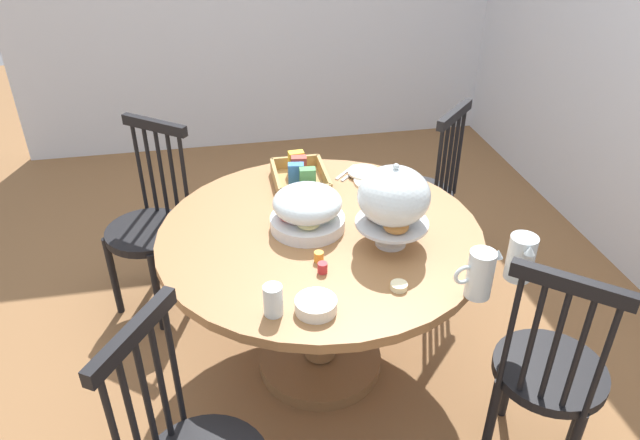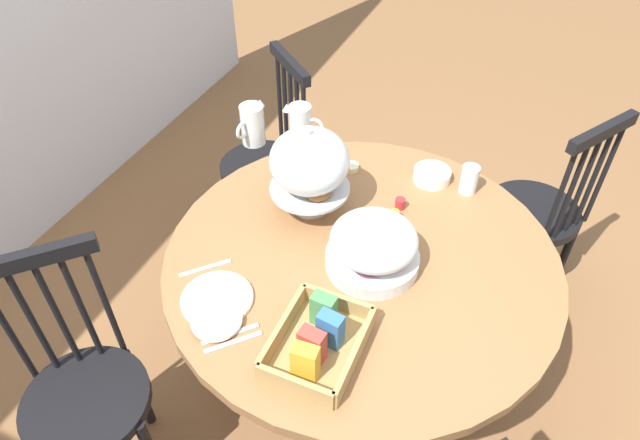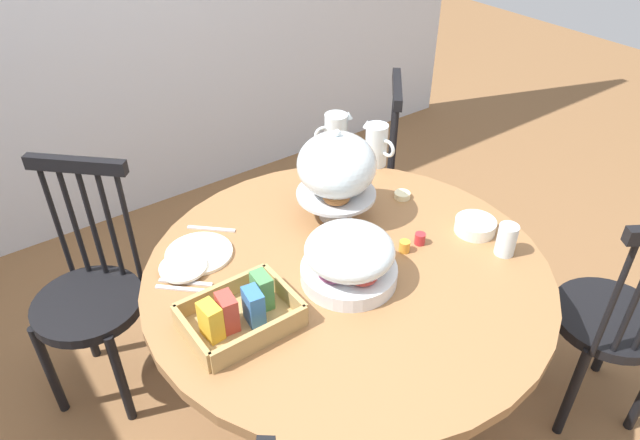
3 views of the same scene
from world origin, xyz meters
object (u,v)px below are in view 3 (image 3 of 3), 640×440
orange_juice_pitcher (376,147)px  drinking_glass (507,240)px  dining_table (346,311)px  fruit_platter_covered (349,258)px  butter_dish (402,195)px  china_plate_small (183,267)px  windsor_chair_facing_door (91,299)px  milk_pitcher (336,135)px  cereal_basket (240,313)px  windsor_chair_near_window (613,323)px  windsor_chair_by_cabinet (361,185)px  pastry_stand_with_dome (337,168)px  cereal_bowl (475,226)px  china_plate_large (199,253)px

orange_juice_pitcher → drinking_glass: (-0.04, -0.69, -0.03)m
dining_table → fruit_platter_covered: (-0.03, -0.05, 0.28)m
orange_juice_pitcher → butter_dish: bearing=-108.1°
china_plate_small → orange_juice_pitcher: bearing=9.6°
windsor_chair_facing_door → china_plate_small: bearing=-58.7°
milk_pitcher → butter_dish: size_ratio=2.99×
milk_pitcher → cereal_basket: (-0.83, -0.65, -0.04)m
dining_table → fruit_platter_covered: fruit_platter_covered is taller
windsor_chair_near_window → windsor_chair_facing_door: bearing=140.4°
china_plate_small → drinking_glass: bearing=-30.9°
windsor_chair_by_cabinet → pastry_stand_with_dome: bearing=-138.0°
pastry_stand_with_dome → orange_juice_pitcher: 0.42m
windsor_chair_near_window → butter_dish: size_ratio=16.25×
windsor_chair_near_window → cereal_bowl: size_ratio=6.96×
windsor_chair_by_cabinet → pastry_stand_with_dome: 0.83m
fruit_platter_covered → cereal_bowl: size_ratio=2.14×
pastry_stand_with_dome → orange_juice_pitcher: pastry_stand_with_dome is taller
milk_pitcher → orange_juice_pitcher: bearing=-69.8°
milk_pitcher → cereal_basket: bearing=-142.1°
china_plate_large → china_plate_small: size_ratio=1.47×
windsor_chair_facing_door → milk_pitcher: bearing=-2.4°
windsor_chair_by_cabinet → orange_juice_pitcher: size_ratio=5.54×
pastry_stand_with_dome → china_plate_large: pastry_stand_with_dome is taller
milk_pitcher → dining_table: bearing=-124.3°
cereal_bowl → butter_dish: (-0.06, 0.30, -0.01)m
windsor_chair_by_cabinet → milk_pitcher: windsor_chair_by_cabinet is taller
fruit_platter_covered → cereal_bowl: 0.51m
windsor_chair_by_cabinet → cereal_bowl: bearing=-101.7°
china_plate_small → cereal_basket: bearing=-83.8°
cereal_bowl → butter_dish: size_ratio=2.33×
drinking_glass → butter_dish: size_ratio=1.83×
dining_table → drinking_glass: bearing=-27.9°
china_plate_large → windsor_chair_by_cabinet: bearing=20.0°
windsor_chair_by_cabinet → fruit_platter_covered: 1.07m
orange_juice_pitcher → butter_dish: (-0.08, -0.25, -0.07)m
windsor_chair_facing_door → milk_pitcher: size_ratio=5.43×
orange_juice_pitcher → china_plate_small: size_ratio=1.17×
orange_juice_pitcher → milk_pitcher: (-0.07, 0.18, -0.00)m
windsor_chair_by_cabinet → china_plate_large: 1.10m
cereal_bowl → orange_juice_pitcher: bearing=87.7°
dining_table → butter_dish: size_ratio=21.65×
windsor_chair_near_window → milk_pitcher: bearing=107.2°
windsor_chair_near_window → cereal_bowl: windsor_chair_near_window is taller
windsor_chair_near_window → china_plate_large: windsor_chair_near_window is taller
orange_juice_pitcher → milk_pitcher: orange_juice_pitcher is taller
windsor_chair_facing_door → fruit_platter_covered: size_ratio=3.25×
china_plate_small → cereal_bowl: cereal_bowl is taller
windsor_chair_by_cabinet → cereal_basket: bearing=-145.5°
china_plate_small → windsor_chair_by_cabinet: bearing=20.8°
orange_juice_pitcher → drinking_glass: bearing=-93.0°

